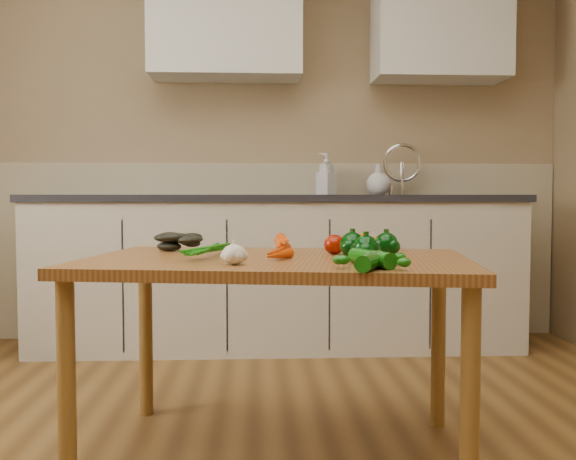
# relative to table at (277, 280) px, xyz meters

# --- Properties ---
(room) EXTENTS (4.04, 5.04, 2.64)m
(room) POSITION_rel_table_xyz_m (-0.15, -0.40, 0.64)
(room) COLOR brown
(room) RESTS_ON ground
(counter_run) EXTENTS (2.84, 0.64, 1.14)m
(counter_run) POSITION_rel_table_xyz_m (0.06, 1.61, -0.15)
(counter_run) COLOR beige
(counter_run) RESTS_ON ground
(upper_cabinets) EXTENTS (2.15, 0.35, 0.70)m
(upper_cabinets) POSITION_rel_table_xyz_m (0.36, 1.74, 1.34)
(upper_cabinets) COLOR silver
(upper_cabinets) RESTS_ON room
(table) EXTENTS (1.39, 1.01, 0.68)m
(table) POSITION_rel_table_xyz_m (0.00, 0.00, 0.00)
(table) COLOR #955C2B
(table) RESTS_ON ground
(soap_bottle_a) EXTENTS (0.13, 0.13, 0.26)m
(soap_bottle_a) POSITION_rel_table_xyz_m (0.36, 1.78, 0.42)
(soap_bottle_a) COLOR silver
(soap_bottle_a) RESTS_ON counter_run
(soap_bottle_b) EXTENTS (0.13, 0.13, 0.20)m
(soap_bottle_b) POSITION_rel_table_xyz_m (0.35, 1.68, 0.39)
(soap_bottle_b) COLOR silver
(soap_bottle_b) RESTS_ON counter_run
(soap_bottle_c) EXTENTS (0.20, 0.20, 0.19)m
(soap_bottle_c) POSITION_rel_table_xyz_m (0.68, 1.74, 0.39)
(soap_bottle_c) COLOR silver
(soap_bottle_c) RESTS_ON counter_run
(carrot_bunch) EXTENTS (0.26, 0.22, 0.06)m
(carrot_bunch) POSITION_rel_table_xyz_m (-0.07, 0.00, 0.11)
(carrot_bunch) COLOR #E14505
(carrot_bunch) RESTS_ON table
(leafy_greens) EXTENTS (0.18, 0.16, 0.09)m
(leafy_greens) POSITION_rel_table_xyz_m (-0.35, 0.30, 0.12)
(leafy_greens) COLOR black
(leafy_greens) RESTS_ON table
(garlic_bulb) EXTENTS (0.07, 0.07, 0.06)m
(garlic_bulb) POSITION_rel_table_xyz_m (-0.14, -0.23, 0.11)
(garlic_bulb) COLOR silver
(garlic_bulb) RESTS_ON table
(pepper_a) EXTENTS (0.09, 0.09, 0.09)m
(pepper_a) POSITION_rel_table_xyz_m (0.25, -0.03, 0.12)
(pepper_a) COLOR black
(pepper_a) RESTS_ON table
(pepper_b) EXTENTS (0.08, 0.08, 0.08)m
(pepper_b) POSITION_rel_table_xyz_m (0.37, -0.01, 0.12)
(pepper_b) COLOR black
(pepper_b) RESTS_ON table
(pepper_c) EXTENTS (0.08, 0.08, 0.08)m
(pepper_c) POSITION_rel_table_xyz_m (0.28, -0.17, 0.12)
(pepper_c) COLOR black
(pepper_c) RESTS_ON table
(tomato_a) EXTENTS (0.08, 0.08, 0.07)m
(tomato_a) POSITION_rel_table_xyz_m (0.21, 0.11, 0.11)
(tomato_a) COLOR #891202
(tomato_a) RESTS_ON table
(tomato_b) EXTENTS (0.08, 0.08, 0.07)m
(tomato_b) POSITION_rel_table_xyz_m (0.31, 0.13, 0.11)
(tomato_b) COLOR #D75005
(tomato_b) RESTS_ON table
(tomato_c) EXTENTS (0.08, 0.08, 0.08)m
(tomato_c) POSITION_rel_table_xyz_m (0.37, 0.04, 0.11)
(tomato_c) COLOR #D75005
(tomato_c) RESTS_ON table
(zucchini_a) EXTENTS (0.12, 0.20, 0.05)m
(zucchini_a) POSITION_rel_table_xyz_m (0.27, -0.30, 0.10)
(zucchini_a) COLOR #0B4C08
(zucchini_a) RESTS_ON table
(zucchini_b) EXTENTS (0.12, 0.19, 0.05)m
(zucchini_b) POSITION_rel_table_xyz_m (0.25, -0.37, 0.10)
(zucchini_b) COLOR #0B4C08
(zucchini_b) RESTS_ON table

